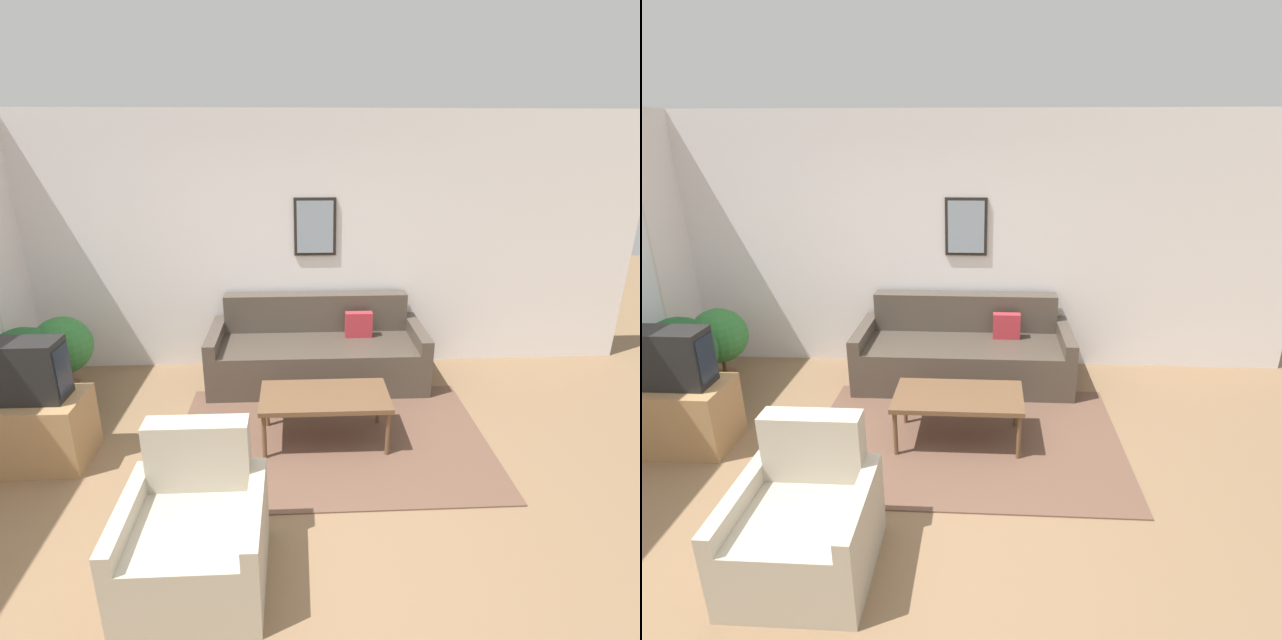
# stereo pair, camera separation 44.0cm
# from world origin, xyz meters

# --- Properties ---
(ground_plane) EXTENTS (16.00, 16.00, 0.00)m
(ground_plane) POSITION_xyz_m (0.00, 0.00, 0.00)
(ground_plane) COLOR #846647
(area_rug) EXTENTS (2.61, 1.80, 0.01)m
(area_rug) POSITION_xyz_m (0.58, 1.11, 0.01)
(area_rug) COLOR brown
(area_rug) RESTS_ON ground_plane
(wall_back) EXTENTS (8.00, 0.09, 2.70)m
(wall_back) POSITION_xyz_m (0.00, 2.72, 1.35)
(wall_back) COLOR silver
(wall_back) RESTS_ON ground_plane
(couch) EXTENTS (2.19, 0.90, 0.86)m
(couch) POSITION_xyz_m (0.51, 2.26, 0.30)
(couch) COLOR #4C4238
(couch) RESTS_ON ground_plane
(coffee_table) EXTENTS (1.06, 0.56, 0.44)m
(coffee_table) POSITION_xyz_m (0.52, 1.09, 0.40)
(coffee_table) COLOR brown
(coffee_table) RESTS_ON ground_plane
(tv_stand) EXTENTS (0.81, 0.50, 0.55)m
(tv_stand) POSITION_xyz_m (-1.75, 0.91, 0.28)
(tv_stand) COLOR #A87F51
(tv_stand) RESTS_ON ground_plane
(tv) EXTENTS (0.61, 0.28, 0.47)m
(tv) POSITION_xyz_m (-1.75, 0.91, 0.79)
(tv) COLOR black
(tv) RESTS_ON tv_stand
(armchair) EXTENTS (0.78, 0.76, 0.88)m
(armchair) POSITION_xyz_m (-0.29, -0.27, 0.29)
(armchair) COLOR #B2A893
(armchair) RESTS_ON ground_plane
(potted_plant_tall) EXTENTS (0.56, 0.56, 0.90)m
(potted_plant_tall) POSITION_xyz_m (-1.93, 1.37, 0.57)
(potted_plant_tall) COLOR #383D42
(potted_plant_tall) RESTS_ON ground_plane
(potted_plant_by_window) EXTENTS (0.55, 0.55, 0.83)m
(potted_plant_by_window) POSITION_xyz_m (-1.94, 1.97, 0.54)
(potted_plant_by_window) COLOR #935638
(potted_plant_by_window) RESTS_ON ground_plane
(potted_plant_small) EXTENTS (0.63, 0.63, 0.95)m
(potted_plant_small) POSITION_xyz_m (-1.98, 1.38, 0.60)
(potted_plant_small) COLOR beige
(potted_plant_small) RESTS_ON ground_plane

